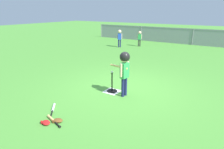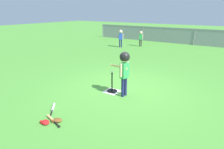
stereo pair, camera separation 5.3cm
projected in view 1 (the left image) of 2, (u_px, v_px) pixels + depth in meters
ground_plane at (126, 89)px, 6.14m from camera, size 60.00×60.00×0.00m
home_plate at (112, 91)px, 5.94m from camera, size 0.44×0.44×0.01m
batting_tee at (112, 89)px, 5.91m from camera, size 0.32×0.32×0.59m
baseball_on_tee at (112, 72)px, 5.74m from camera, size 0.07×0.07×0.07m
batter_child at (124, 65)px, 5.34m from camera, size 0.65×0.37×1.31m
fielder_deep_center at (140, 37)px, 13.11m from camera, size 0.29×0.21×1.04m
fielder_near_right at (120, 36)px, 12.76m from camera, size 0.31×0.23×1.15m
spare_bat_silver at (53, 109)px, 4.84m from camera, size 0.52×0.57×0.06m
spare_bat_wood at (52, 119)px, 4.36m from camera, size 0.60×0.22×0.06m
glove_by_plate at (58, 120)px, 4.31m from camera, size 0.25×0.22×0.07m
glove_near_bats at (46, 123)px, 4.23m from camera, size 0.26×0.22×0.07m
outfield_fence at (193, 36)px, 13.67m from camera, size 16.06×0.06×1.15m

